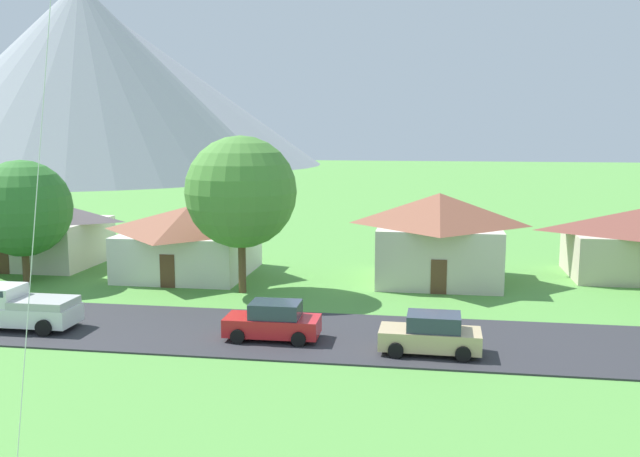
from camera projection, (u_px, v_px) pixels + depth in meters
name	position (u px, v px, depth m)	size (l,w,h in m)	color
road_strip	(347.00, 337.00, 31.10)	(160.00, 7.44, 0.08)	#2D2D33
mountain_central_ridge	(119.00, 92.00, 177.57)	(104.54, 104.54, 37.20)	#8E939E
mountain_west_ridge	(83.00, 80.00, 135.76)	(75.71, 75.71, 37.69)	#8E939E
house_leftmost	(190.00, 239.00, 44.39)	(8.24, 8.52, 4.44)	silver
house_right_center	(439.00, 236.00, 42.28)	(7.89, 7.53, 5.47)	beige
house_rightmost	(31.00, 229.00, 47.69)	(10.02, 7.31, 4.80)	beige
tree_center	(241.00, 192.00, 38.87)	(6.36, 6.36, 9.01)	brown
tree_right_of_center	(22.00, 208.00, 41.65)	(5.87, 5.87, 7.52)	brown
parked_car_red_mid_east	(273.00, 322.00, 30.59)	(4.22, 2.12, 1.68)	red
parked_car_tan_east_end	(431.00, 334.00, 28.66)	(4.23, 2.14, 1.68)	tan
pickup_truck_white_west_side	(19.00, 307.00, 32.24)	(5.20, 2.32, 1.99)	white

